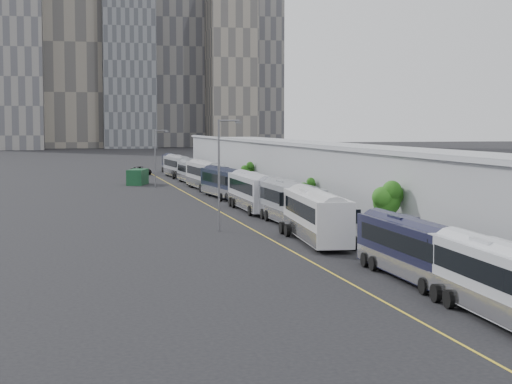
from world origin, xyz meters
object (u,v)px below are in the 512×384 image
object	(u,v)px
bus_1	(412,254)
street_lamp_near	(221,168)
shipping_container	(138,177)
street_lamp_far	(157,154)
bus_2	(316,220)
bus_8	(178,168)
bus_5	(224,185)
bus_0	(505,289)
bus_3	(290,207)
bus_4	(253,195)
bus_7	(191,174)
bus_6	(205,177)
bus_9	(172,165)
suv	(141,171)

from	to	relation	value
bus_1	street_lamp_near	bearing A→B (deg)	105.63
bus_1	shipping_container	size ratio (longest dim) A/B	2.22
street_lamp_far	bus_2	bearing A→B (deg)	-84.23
bus_2	bus_8	world-z (taller)	bus_2
bus_5	shipping_container	world-z (taller)	bus_5
bus_0	bus_5	xyz separation A→B (m)	(-0.30, 69.27, 0.05)
bus_2	bus_3	bearing A→B (deg)	89.83
bus_4	bus_7	world-z (taller)	bus_4
bus_2	bus_6	world-z (taller)	bus_2
bus_1	street_lamp_near	xyz separation A→B (m)	(-6.95, 24.99, 3.98)
shipping_container	street_lamp_near	bearing A→B (deg)	-71.08
bus_5	bus_9	distance (m)	55.95
bus_8	street_lamp_near	distance (m)	76.44
bus_1	street_lamp_far	bearing A→B (deg)	95.28
bus_9	suv	distance (m)	6.80
bus_0	bus_5	world-z (taller)	bus_5
bus_0	bus_6	size ratio (longest dim) A/B	0.92
suv	bus_0	bearing A→B (deg)	-108.39
bus_7	suv	world-z (taller)	bus_7
bus_5	suv	distance (m)	53.31
bus_4	street_lamp_far	bearing A→B (deg)	100.96
street_lamp_near	suv	world-z (taller)	street_lamp_near
bus_8	suv	bearing A→B (deg)	115.54
bus_2	bus_7	world-z (taller)	bus_2
bus_7	bus_8	xyz separation A→B (m)	(-0.15, 15.10, 0.15)
bus_9	bus_6	bearing A→B (deg)	-90.24
bus_2	suv	size ratio (longest dim) A/B	2.69
bus_8	shipping_container	bearing A→B (deg)	-120.00
shipping_container	bus_3	bearing A→B (deg)	-63.84
bus_7	bus_8	size ratio (longest dim) A/B	0.91
bus_1	bus_3	size ratio (longest dim) A/B	0.91
bus_2	street_lamp_far	size ratio (longest dim) A/B	1.67
bus_6	bus_9	xyz separation A→B (m)	(0.51, 41.16, -0.19)
bus_3	bus_9	world-z (taller)	bus_3
bus_2	street_lamp_far	xyz separation A→B (m)	(-6.02, 59.57, 3.19)
bus_2	street_lamp_far	bearing A→B (deg)	100.64
bus_4	shipping_container	distance (m)	43.71
street_lamp_far	shipping_container	bearing A→B (deg)	104.25
street_lamp_far	bus_8	bearing A→B (deg)	75.70
bus_1	bus_2	xyz separation A→B (m)	(-0.90, 16.76, 0.17)
bus_8	bus_9	xyz separation A→B (m)	(0.62, 12.85, -0.11)
bus_1	street_lamp_far	distance (m)	76.71
bus_4	bus_9	xyz separation A→B (m)	(0.45, 72.36, -0.20)
bus_0	bus_7	size ratio (longest dim) A/B	1.06
bus_5	bus_6	xyz separation A→B (m)	(-0.02, 14.79, 0.09)
bus_9	street_lamp_far	xyz separation A→B (m)	(-6.93, -37.59, 3.39)
bus_6	bus_7	bearing A→B (deg)	87.33
bus_3	bus_8	bearing A→B (deg)	89.81
bus_4	bus_0	bearing A→B (deg)	-89.31
bus_5	bus_9	size ratio (longest dim) A/B	1.08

